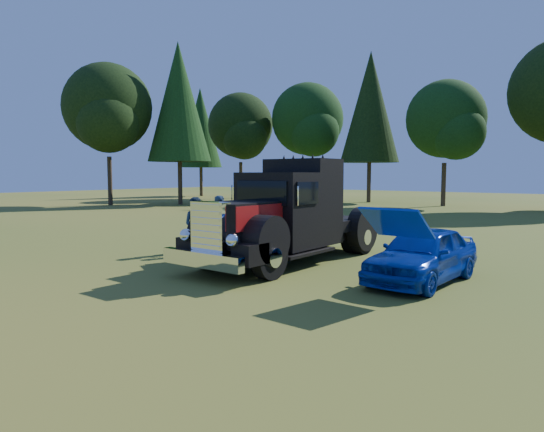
{
  "coord_description": "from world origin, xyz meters",
  "views": [
    {
      "loc": [
        8.86,
        -9.19,
        2.57
      ],
      "look_at": [
        1.0,
        0.92,
        1.45
      ],
      "focal_mm": 32.0,
      "sensor_mm": 36.0,
      "label": 1
    }
  ],
  "objects_px": {
    "diamond_t_truck": "(285,218)",
    "distant_teal_car": "(280,195)",
    "spectator_near": "(221,224)",
    "spectator_far": "(197,225)",
    "hotrod_coupe": "(422,254)"
  },
  "relations": [
    {
      "from": "diamond_t_truck",
      "to": "distant_teal_car",
      "type": "distance_m",
      "value": 29.58
    },
    {
      "from": "diamond_t_truck",
      "to": "spectator_near",
      "type": "height_order",
      "value": "diamond_t_truck"
    },
    {
      "from": "spectator_near",
      "to": "spectator_far",
      "type": "height_order",
      "value": "spectator_near"
    },
    {
      "from": "diamond_t_truck",
      "to": "spectator_far",
      "type": "distance_m",
      "value": 3.34
    },
    {
      "from": "hotrod_coupe",
      "to": "spectator_far",
      "type": "xyz_separation_m",
      "value": [
        -7.37,
        -0.28,
        0.24
      ]
    },
    {
      "from": "spectator_far",
      "to": "distant_teal_car",
      "type": "height_order",
      "value": "spectator_far"
    },
    {
      "from": "diamond_t_truck",
      "to": "spectator_far",
      "type": "height_order",
      "value": "diamond_t_truck"
    },
    {
      "from": "diamond_t_truck",
      "to": "distant_teal_car",
      "type": "xyz_separation_m",
      "value": [
        -17.9,
        23.54,
        -0.65
      ]
    },
    {
      "from": "spectator_near",
      "to": "hotrod_coupe",
      "type": "bearing_deg",
      "value": -104.1
    },
    {
      "from": "diamond_t_truck",
      "to": "spectator_near",
      "type": "relative_size",
      "value": 3.85
    },
    {
      "from": "hotrod_coupe",
      "to": "spectator_far",
      "type": "distance_m",
      "value": 7.38
    },
    {
      "from": "hotrod_coupe",
      "to": "spectator_near",
      "type": "distance_m",
      "value": 6.77
    },
    {
      "from": "spectator_near",
      "to": "spectator_far",
      "type": "distance_m",
      "value": 0.79
    },
    {
      "from": "spectator_near",
      "to": "distant_teal_car",
      "type": "bearing_deg",
      "value": 20.73
    },
    {
      "from": "spectator_near",
      "to": "distant_teal_car",
      "type": "distance_m",
      "value": 27.91
    }
  ]
}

